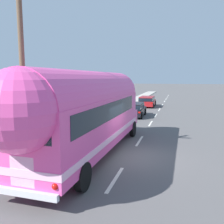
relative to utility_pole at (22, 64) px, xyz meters
The scene contains 7 objects.
ground_plane 6.59m from the utility_pole, 21.10° to the left, with size 300.00×300.00×0.00m, color #565454.
lane_markings 15.53m from the utility_pole, 82.64° to the left, with size 3.90×80.00×0.01m.
sidewalk_slab 12.54m from the utility_pole, 91.52° to the left, with size 2.21×90.00×0.15m, color #ADA89E.
utility_pole is the anchor object (origin of this frame).
painted_bus 3.50m from the utility_pole, 18.02° to the left, with size 2.81×12.62×4.12m.
car_lead 14.61m from the utility_pole, 79.60° to the left, with size 1.98×4.25×1.37m.
car_second 22.96m from the utility_pole, 83.08° to the left, with size 2.04×4.56×1.37m.
Camera 1 is at (2.20, -11.18, 3.80)m, focal length 38.68 mm.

